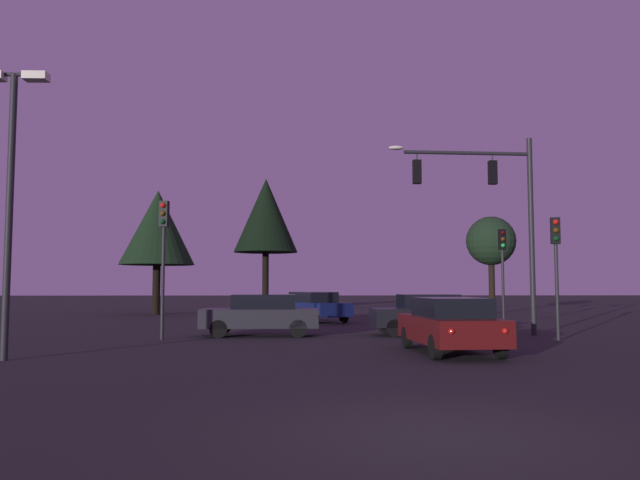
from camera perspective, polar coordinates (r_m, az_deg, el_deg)
The scene contains 13 objects.
ground_plane at distance 32.28m, azimuth 1.52°, elevation -7.53°, with size 168.00×168.00×0.00m, color black.
traffic_signal_mast_arm at distance 24.14m, azimuth 15.78°, elevation 3.55°, with size 5.53×0.57×7.46m.
traffic_light_corner_left at distance 21.90m, azimuth -14.31°, elevation -0.15°, with size 0.33×0.37×4.78m.
traffic_light_corner_right at distance 28.47m, azimuth 16.56°, elevation -1.59°, with size 0.31×0.36×4.36m.
traffic_light_median at distance 22.27m, azimuth 21.04°, elevation -1.12°, with size 0.35×0.38×4.16m.
car_nearside_lane at distance 17.37m, azimuth 11.97°, elevation -7.63°, with size 2.22×4.57×1.52m.
car_crossing_left at distance 23.58m, azimuth 9.72°, elevation -6.76°, with size 4.08×1.95×1.52m.
car_crossing_right at distance 22.91m, azimuth -5.53°, elevation -6.87°, with size 4.40×1.90×1.52m.
car_far_lane at distance 31.76m, azimuth -0.54°, elevation -6.15°, with size 3.78×4.93×1.52m.
parking_lot_lamp_post at distance 17.48m, azimuth -26.74°, elevation 5.55°, with size 1.70×0.36×7.29m.
tree_behind_sign at distance 41.12m, azimuth -5.04°, elevation 2.24°, with size 4.24×4.24×8.99m.
tree_left_far at distance 41.41m, azimuth -14.83°, elevation 1.09°, with size 4.82×4.82×8.07m.
tree_center_horizon at distance 42.53m, azimuth 15.57°, elevation -0.14°, with size 3.27×3.27×6.46m.
Camera 1 is at (-1.67, -7.68, 1.85)m, focal length 34.52 mm.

